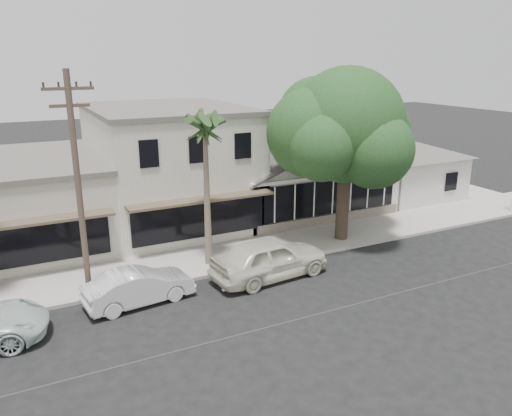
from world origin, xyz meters
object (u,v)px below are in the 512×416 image
utility_pole (78,184)px  car_0 (270,258)px  car_1 (139,287)px  shade_tree (342,128)px

utility_pole → car_0: (7.47, -1.44, -3.87)m
car_1 → shade_tree: (11.25, 2.48, 5.23)m
car_0 → car_1: (-5.74, 0.18, -0.21)m
car_0 → shade_tree: size_ratio=0.59×
utility_pole → shade_tree: 13.09m
car_0 → shade_tree: (5.51, 2.66, 5.03)m
car_1 → shade_tree: shade_tree is taller
car_0 → shade_tree: bearing=-70.1°
car_0 → car_1: car_0 is taller
car_0 → utility_pole: bearing=73.3°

